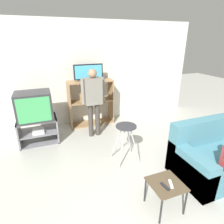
{
  "coord_description": "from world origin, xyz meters",
  "views": [
    {
      "loc": [
        -1.0,
        -0.79,
        2.15
      ],
      "look_at": [
        0.14,
        2.18,
        0.9
      ],
      "focal_mm": 30.0,
      "sensor_mm": 36.0,
      "label": 1
    }
  ],
  "objects_px": {
    "television_flat": "(89,73)",
    "person_standing_adult": "(93,97)",
    "remote_control_black": "(165,186)",
    "remote_control_white": "(171,184)",
    "folding_stool": "(126,132)",
    "tv_stand": "(38,130)",
    "television_main": "(34,106)",
    "couch": "(220,156)",
    "media_shelf": "(91,102)",
    "snack_table": "(166,187)"
  },
  "relations": [
    {
      "from": "media_shelf",
      "to": "snack_table",
      "type": "distance_m",
      "value": 3.0
    },
    {
      "from": "media_shelf",
      "to": "person_standing_adult",
      "type": "bearing_deg",
      "value": -99.08
    },
    {
      "from": "tv_stand",
      "to": "remote_control_white",
      "type": "height_order",
      "value": "tv_stand"
    },
    {
      "from": "television_flat",
      "to": "person_standing_adult",
      "type": "height_order",
      "value": "television_flat"
    },
    {
      "from": "couch",
      "to": "person_standing_adult",
      "type": "distance_m",
      "value": 2.67
    },
    {
      "from": "folding_stool",
      "to": "tv_stand",
      "type": "bearing_deg",
      "value": 138.63
    },
    {
      "from": "snack_table",
      "to": "person_standing_adult",
      "type": "height_order",
      "value": "person_standing_adult"
    },
    {
      "from": "folding_stool",
      "to": "remote_control_white",
      "type": "relative_size",
      "value": 5.01
    },
    {
      "from": "television_flat",
      "to": "remote_control_black",
      "type": "height_order",
      "value": "television_flat"
    },
    {
      "from": "media_shelf",
      "to": "snack_table",
      "type": "bearing_deg",
      "value": -86.37
    },
    {
      "from": "media_shelf",
      "to": "remote_control_black",
      "type": "distance_m",
      "value": 3.04
    },
    {
      "from": "media_shelf",
      "to": "couch",
      "type": "height_order",
      "value": "media_shelf"
    },
    {
      "from": "folding_stool",
      "to": "remote_control_black",
      "type": "xyz_separation_m",
      "value": [
        -0.03,
        -1.22,
        -0.16
      ]
    },
    {
      "from": "television_flat",
      "to": "remote_control_white",
      "type": "bearing_deg",
      "value": -84.99
    },
    {
      "from": "folding_stool",
      "to": "couch",
      "type": "height_order",
      "value": "couch"
    },
    {
      "from": "tv_stand",
      "to": "remote_control_white",
      "type": "relative_size",
      "value": 5.6
    },
    {
      "from": "media_shelf",
      "to": "television_flat",
      "type": "xyz_separation_m",
      "value": [
        -0.03,
        -0.03,
        0.77
      ]
    },
    {
      "from": "folding_stool",
      "to": "television_flat",
      "type": "bearing_deg",
      "value": 96.19
    },
    {
      "from": "tv_stand",
      "to": "television_flat",
      "type": "xyz_separation_m",
      "value": [
        1.3,
        0.47,
        1.1
      ]
    },
    {
      "from": "tv_stand",
      "to": "person_standing_adult",
      "type": "height_order",
      "value": "person_standing_adult"
    },
    {
      "from": "media_shelf",
      "to": "television_flat",
      "type": "bearing_deg",
      "value": -138.08
    },
    {
      "from": "tv_stand",
      "to": "couch",
      "type": "relative_size",
      "value": 0.5
    },
    {
      "from": "folding_stool",
      "to": "person_standing_adult",
      "type": "xyz_separation_m",
      "value": [
        -0.27,
        1.16,
        0.36
      ]
    },
    {
      "from": "tv_stand",
      "to": "remote_control_black",
      "type": "bearing_deg",
      "value": -59.88
    },
    {
      "from": "remote_control_black",
      "to": "couch",
      "type": "xyz_separation_m",
      "value": [
        1.38,
        0.35,
        -0.12
      ]
    },
    {
      "from": "television_flat",
      "to": "snack_table",
      "type": "distance_m",
      "value": 3.13
    },
    {
      "from": "person_standing_adult",
      "to": "folding_stool",
      "type": "bearing_deg",
      "value": -77.07
    },
    {
      "from": "folding_stool",
      "to": "couch",
      "type": "bearing_deg",
      "value": -32.57
    },
    {
      "from": "television_main",
      "to": "remote_control_black",
      "type": "height_order",
      "value": "television_main"
    },
    {
      "from": "tv_stand",
      "to": "folding_stool",
      "type": "xyz_separation_m",
      "value": [
        1.5,
        -1.32,
        0.31
      ]
    },
    {
      "from": "tv_stand",
      "to": "television_main",
      "type": "height_order",
      "value": "television_main"
    },
    {
      "from": "television_main",
      "to": "person_standing_adult",
      "type": "height_order",
      "value": "person_standing_adult"
    },
    {
      "from": "person_standing_adult",
      "to": "remote_control_black",
      "type": "bearing_deg",
      "value": -84.22
    },
    {
      "from": "remote_control_white",
      "to": "person_standing_adult",
      "type": "xyz_separation_m",
      "value": [
        -0.33,
        2.37,
        0.52
      ]
    },
    {
      "from": "remote_control_black",
      "to": "folding_stool",
      "type": "bearing_deg",
      "value": 81.24
    },
    {
      "from": "remote_control_black",
      "to": "remote_control_white",
      "type": "xyz_separation_m",
      "value": [
        0.09,
        0.01,
        0.0
      ]
    },
    {
      "from": "tv_stand",
      "to": "television_flat",
      "type": "distance_m",
      "value": 1.77
    },
    {
      "from": "television_main",
      "to": "folding_stool",
      "type": "bearing_deg",
      "value": -40.97
    },
    {
      "from": "tv_stand",
      "to": "television_flat",
      "type": "bearing_deg",
      "value": 19.83
    },
    {
      "from": "media_shelf",
      "to": "person_standing_adult",
      "type": "height_order",
      "value": "person_standing_adult"
    },
    {
      "from": "remote_control_white",
      "to": "remote_control_black",
      "type": "bearing_deg",
      "value": -150.25
    },
    {
      "from": "remote_control_white",
      "to": "person_standing_adult",
      "type": "distance_m",
      "value": 2.45
    },
    {
      "from": "television_main",
      "to": "folding_stool",
      "type": "distance_m",
      "value": 2.01
    },
    {
      "from": "television_flat",
      "to": "television_main",
      "type": "bearing_deg",
      "value": -159.9
    },
    {
      "from": "folding_stool",
      "to": "remote_control_black",
      "type": "relative_size",
      "value": 5.01
    },
    {
      "from": "television_main",
      "to": "couch",
      "type": "bearing_deg",
      "value": -37.22
    },
    {
      "from": "television_main",
      "to": "couch",
      "type": "distance_m",
      "value": 3.63
    },
    {
      "from": "tv_stand",
      "to": "television_main",
      "type": "bearing_deg",
      "value": -131.58
    },
    {
      "from": "television_main",
      "to": "remote_control_black",
      "type": "xyz_separation_m",
      "value": [
        1.48,
        -2.52,
        -0.42
      ]
    },
    {
      "from": "tv_stand",
      "to": "couch",
      "type": "bearing_deg",
      "value": -37.44
    }
  ]
}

